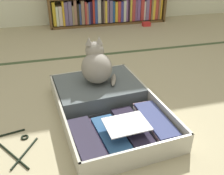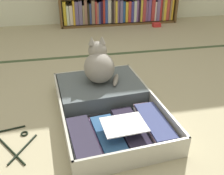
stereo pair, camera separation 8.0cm
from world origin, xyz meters
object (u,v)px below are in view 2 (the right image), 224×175
at_px(black_cat, 99,65).
at_px(small_red_pouch, 157,25).
at_px(open_suitcase, 106,102).
at_px(clothes_hanger, 11,140).

height_order(black_cat, small_red_pouch, black_cat).
height_order(open_suitcase, clothes_hanger, open_suitcase).
height_order(clothes_hanger, small_red_pouch, small_red_pouch).
bearing_deg(clothes_hanger, small_red_pouch, 51.85).
bearing_deg(black_cat, open_suitcase, -85.01).
height_order(open_suitcase, small_red_pouch, open_suitcase).
relative_size(open_suitcase, clothes_hanger, 2.64).
distance_m(black_cat, clothes_hanger, 0.69).
height_order(open_suitcase, black_cat, black_cat).
bearing_deg(small_red_pouch, black_cat, -122.31).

